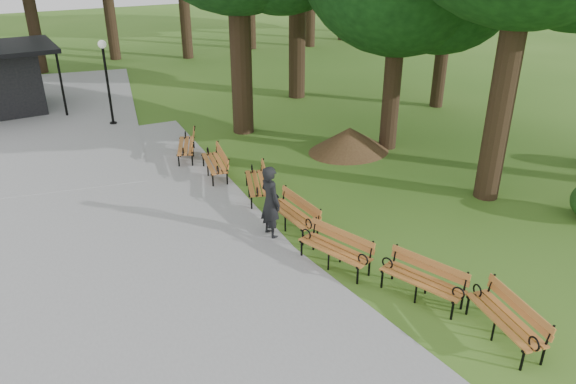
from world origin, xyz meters
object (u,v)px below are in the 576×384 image
bench_4 (256,183)px  bench_6 (186,146)px  bench_0 (505,319)px  bench_3 (292,214)px  person (270,202)px  lamp_post (105,65)px  bench_1 (422,281)px  dirt_mound (349,140)px  bench_5 (214,163)px  bench_2 (335,250)px

bench_4 → bench_6: size_ratio=1.00×
bench_0 → bench_3: same height
person → lamp_post: bearing=2.8°
person → bench_0: 6.00m
bench_1 → bench_3: size_ratio=1.00×
dirt_mound → bench_6: 5.65m
bench_0 → bench_5: same height
bench_1 → bench_3: same height
lamp_post → bench_5: lamp_post is taller
bench_2 → bench_4: size_ratio=1.00×
dirt_mound → bench_3: dirt_mound is taller
person → bench_5: person is taller
lamp_post → bench_5: (1.81, -6.72, -1.95)m
bench_2 → bench_4: same height
person → bench_4: 2.37m
person → bench_3: 0.83m
bench_5 → bench_4: bearing=24.9°
bench_3 → bench_5: same height
lamp_post → person: bearing=-81.0°
dirt_mound → bench_2: bearing=-125.9°
bench_6 → lamp_post: bearing=-142.3°
bench_0 → bench_4: same height
lamp_post → bench_5: bearing=-75.0°
bench_3 → bench_6: bearing=-176.1°
bench_3 → bench_5: size_ratio=1.00×
bench_1 → bench_2: same height
bench_0 → bench_4: (-1.58, 7.78, 0.00)m
person → bench_4: bearing=-21.7°
person → bench_6: (-0.23, 6.12, -0.52)m
person → bench_6: size_ratio=1.01×
person → bench_3: size_ratio=1.01×
lamp_post → bench_4: size_ratio=1.76×
bench_0 → bench_6: size_ratio=1.00×
bench_0 → bench_6: 11.92m
bench_1 → bench_2: size_ratio=1.00×
bench_1 → bench_2: (-0.96, 1.90, 0.00)m
dirt_mound → bench_4: size_ratio=1.30×
lamp_post → bench_0: size_ratio=1.76×
bench_1 → bench_4: bearing=168.6°
lamp_post → bench_1: size_ratio=1.76×
dirt_mound → bench_0: size_ratio=1.30×
lamp_post → dirt_mound: size_ratio=1.35×
lamp_post → bench_3: lamp_post is taller
bench_4 → bench_5: size_ratio=1.00×
bench_2 → bench_6: 8.11m
dirt_mound → person: bearing=-141.1°
bench_3 → bench_4: size_ratio=1.00×
person → bench_3: (0.65, 0.05, -0.52)m
bench_1 → bench_2: 2.13m
dirt_mound → bench_5: dirt_mound is taller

